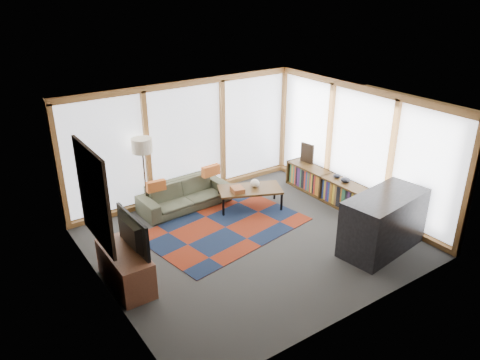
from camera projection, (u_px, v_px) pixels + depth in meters
ground at (252, 241)px, 8.75m from camera, size 5.50×5.50×0.00m
room_envelope at (257, 150)px, 8.81m from camera, size 5.52×5.02×2.62m
rug at (225, 227)px, 9.20m from camera, size 3.32×2.43×0.01m
sofa at (185, 195)px, 9.92m from camera, size 1.99×0.85×0.57m
pillow_left at (156, 186)px, 9.39m from camera, size 0.40×0.14×0.21m
pillow_right at (211, 171)px, 10.10m from camera, size 0.43×0.15×0.23m
floor_lamp at (145, 177)px, 9.44m from camera, size 0.41×0.41×1.64m
coffee_table at (250, 198)px, 9.94m from camera, size 1.47×1.13×0.44m
book_stack at (237, 190)px, 9.68m from camera, size 0.29×0.33×0.10m
vase at (255, 183)px, 9.88m from camera, size 0.23×0.23×0.17m
bookshelf at (326, 186)px, 10.33m from camera, size 0.41×2.27×0.57m
bowl_a at (346, 180)px, 9.81m from camera, size 0.24×0.24×0.10m
bowl_b at (337, 176)px, 10.04m from camera, size 0.17×0.17×0.08m
shelf_picture at (307, 153)px, 10.78m from camera, size 0.11×0.35×0.46m
tv_console at (126, 268)px, 7.40m from camera, size 0.51×1.24×0.62m
television at (127, 234)px, 7.19m from camera, size 0.17×1.04×0.60m
bar_counter at (383, 222)px, 8.31m from camera, size 1.75×0.99×1.06m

